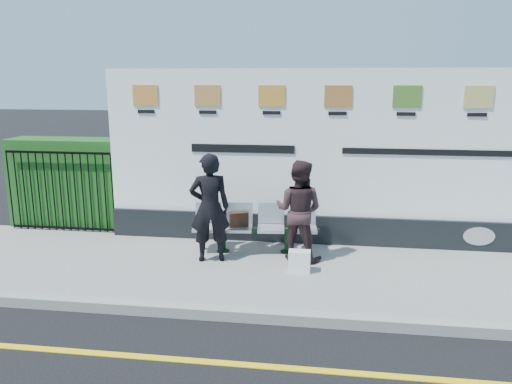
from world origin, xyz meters
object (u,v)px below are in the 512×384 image
(billboard, at_px, (335,170))
(woman_left, at_px, (210,208))
(bench, at_px, (255,239))
(woman_right, at_px, (299,210))

(billboard, relative_size, woman_left, 4.64)
(bench, relative_size, woman_left, 1.18)
(billboard, bearing_deg, woman_left, -149.50)
(bench, bearing_deg, woman_left, -149.69)
(woman_right, bearing_deg, bench, -0.90)
(bench, distance_m, woman_left, 1.03)
(woman_left, relative_size, woman_right, 1.07)
(woman_left, bearing_deg, bench, -159.69)
(bench, bearing_deg, woman_right, -22.46)
(woman_left, height_order, woman_right, woman_left)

